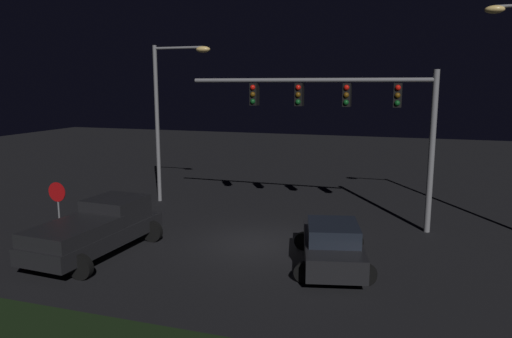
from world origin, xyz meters
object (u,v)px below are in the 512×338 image
car_sedan (332,245)px  stop_sign (58,199)px  traffic_signal_gantry (347,107)px  street_lamp_left (168,104)px  pickup_truck (98,226)px

car_sedan → stop_sign: bearing=78.8°
car_sedan → stop_sign: (-10.57, -0.36, 0.82)m
car_sedan → traffic_signal_gantry: bearing=-9.9°
car_sedan → street_lamp_left: (-9.27, 6.31, 4.25)m
pickup_truck → car_sedan: bearing=-77.2°
street_lamp_left → stop_sign: (-1.30, -6.68, -3.43)m
car_sedan → traffic_signal_gantry: 6.54m
street_lamp_left → stop_sign: size_ratio=3.50×
car_sedan → stop_sign: stop_sign is taller
traffic_signal_gantry → street_lamp_left: bearing=171.3°
car_sedan → street_lamp_left: size_ratio=0.60×
street_lamp_left → car_sedan: bearing=-34.2°
stop_sign → street_lamp_left: bearing=79.0°
car_sedan → pickup_truck: bearing=86.1°
pickup_truck → stop_sign: size_ratio=2.47×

